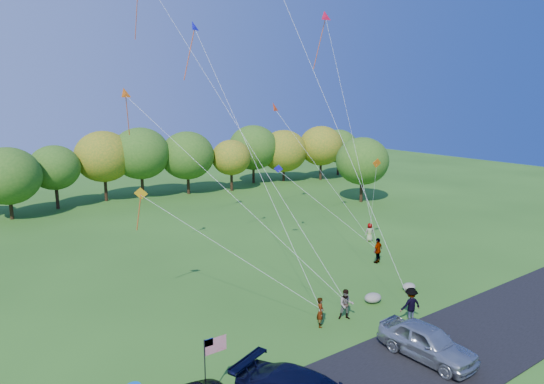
{
  "coord_description": "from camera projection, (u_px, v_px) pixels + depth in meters",
  "views": [
    {
      "loc": [
        -16.2,
        -16.3,
        12.08
      ],
      "look_at": [
        -0.16,
        6.0,
        6.58
      ],
      "focal_mm": 32.0,
      "sensor_mm": 36.0,
      "label": 1
    }
  ],
  "objects": [
    {
      "name": "treeline",
      "position": [
        112.0,
        164.0,
        52.82
      ],
      "size": [
        77.67,
        27.9,
        8.65
      ],
      "color": "#342213",
      "rests_on": "ground"
    },
    {
      "name": "ground",
      "position": [
        343.0,
        337.0,
        24.62
      ],
      "size": [
        140.0,
        140.0,
        0.0
      ],
      "primitive_type": "plane",
      "color": "#295618",
      "rests_on": "ground"
    },
    {
      "name": "boulder_far",
      "position": [
        409.0,
        287.0,
        30.53
      ],
      "size": [
        0.88,
        0.73,
        0.46
      ],
      "primitive_type": "ellipsoid",
      "color": "gray",
      "rests_on": "ground"
    },
    {
      "name": "boulder_near",
      "position": [
        373.0,
        298.0,
        28.73
      ],
      "size": [
        1.1,
        0.86,
        0.55
      ],
      "primitive_type": "ellipsoid",
      "color": "gray",
      "rests_on": "ground"
    },
    {
      "name": "flyer_a",
      "position": [
        320.0,
        312.0,
        25.61
      ],
      "size": [
        0.67,
        0.71,
        1.63
      ],
      "primitive_type": "imported",
      "rotation": [
        0.0,
        0.0,
        0.91
      ],
      "color": "#4C4C59",
      "rests_on": "ground"
    },
    {
      "name": "flyer_e",
      "position": [
        370.0,
        232.0,
        40.71
      ],
      "size": [
        0.89,
        0.75,
        1.55
      ],
      "primitive_type": "imported",
      "rotation": [
        0.0,
        0.0,
        2.75
      ],
      "color": "#4C4C59",
      "rests_on": "ground"
    },
    {
      "name": "asphalt_lane",
      "position": [
        407.0,
        372.0,
        21.43
      ],
      "size": [
        44.0,
        6.0,
        0.06
      ],
      "primitive_type": "cube",
      "color": "black",
      "rests_on": "ground"
    },
    {
      "name": "flyer_b",
      "position": [
        346.0,
        304.0,
        26.46
      ],
      "size": [
        1.05,
        1.02,
        1.71
      ],
      "primitive_type": "imported",
      "rotation": [
        0.0,
        0.0,
        -0.65
      ],
      "color": "#4C4C59",
      "rests_on": "ground"
    },
    {
      "name": "flag_assembly",
      "position": [
        212.0,
        353.0,
        19.12
      ],
      "size": [
        1.01,
        0.66,
        2.75
      ],
      "color": "black",
      "rests_on": "ground"
    },
    {
      "name": "kites_aloft",
      "position": [
        222.0,
        16.0,
        32.44
      ],
      "size": [
        19.12,
        9.01,
        19.72
      ],
      "color": "#FB4E1B",
      "rests_on": "ground"
    },
    {
      "name": "flyer_c",
      "position": [
        411.0,
        305.0,
        26.21
      ],
      "size": [
        1.37,
        1.0,
        1.91
      ],
      "primitive_type": "imported",
      "rotation": [
        0.0,
        0.0,
        2.89
      ],
      "color": "#4C4C59",
      "rests_on": "ground"
    },
    {
      "name": "minivan_silver",
      "position": [
        427.0,
        342.0,
        22.43
      ],
      "size": [
        2.13,
        4.8,
        1.6
      ],
      "primitive_type": "imported",
      "rotation": [
        0.0,
        0.0,
        0.05
      ],
      "color": "#A1A7AB",
      "rests_on": "asphalt_lane"
    },
    {
      "name": "flyer_d",
      "position": [
        378.0,
        250.0,
        35.37
      ],
      "size": [
        1.19,
        0.71,
        1.89
      ],
      "primitive_type": "imported",
      "rotation": [
        0.0,
        0.0,
        3.38
      ],
      "color": "#4C4C59",
      "rests_on": "ground"
    }
  ]
}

